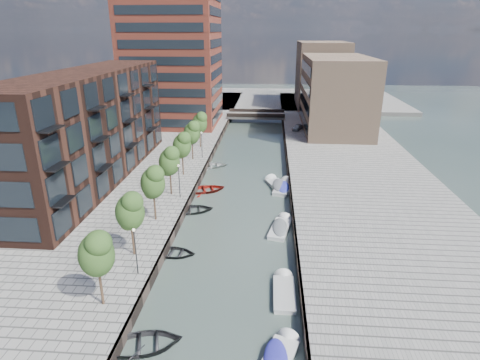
# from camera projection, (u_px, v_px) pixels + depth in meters

# --- Properties ---
(water) EXTENTS (300.00, 300.00, 0.00)m
(water) POSITION_uv_depth(u_px,v_px,m) (248.00, 165.00, 62.66)
(water) COLOR #38473F
(water) RESTS_ON ground
(quay_left) EXTENTS (60.00, 140.00, 1.00)m
(quay_left) POSITION_uv_depth(u_px,v_px,m) (27.00, 156.00, 65.09)
(quay_left) COLOR gray
(quay_left) RESTS_ON ground
(quay_right) EXTENTS (20.00, 140.00, 1.00)m
(quay_right) POSITION_uv_depth(u_px,v_px,m) (352.00, 164.00, 61.33)
(quay_right) COLOR gray
(quay_right) RESTS_ON ground
(quay_wall_left) EXTENTS (0.25, 140.00, 1.00)m
(quay_wall_left) POSITION_uv_depth(u_px,v_px,m) (209.00, 161.00, 62.93)
(quay_wall_left) COLOR #332823
(quay_wall_left) RESTS_ON ground
(quay_wall_right) EXTENTS (0.25, 140.00, 1.00)m
(quay_wall_right) POSITION_uv_depth(u_px,v_px,m) (287.00, 163.00, 62.05)
(quay_wall_right) COLOR #332823
(quay_wall_right) RESTS_ON ground
(far_closure) EXTENTS (80.00, 40.00, 1.00)m
(far_closure) POSITION_uv_depth(u_px,v_px,m) (260.00, 99.00, 118.49)
(far_closure) COLOR gray
(far_closure) RESTS_ON ground
(apartment_block) EXTENTS (8.00, 38.00, 14.00)m
(apartment_block) POSITION_uv_depth(u_px,v_px,m) (90.00, 127.00, 51.96)
(apartment_block) COLOR black
(apartment_block) RESTS_ON quay_left
(tower) EXTENTS (18.00, 18.00, 30.00)m
(tower) POSITION_uv_depth(u_px,v_px,m) (172.00, 50.00, 81.60)
(tower) COLOR brown
(tower) RESTS_ON quay_left
(tan_block_near) EXTENTS (12.00, 25.00, 14.00)m
(tan_block_near) POSITION_uv_depth(u_px,v_px,m) (335.00, 93.00, 79.23)
(tan_block_near) COLOR #8B6C55
(tan_block_near) RESTS_ON quay_right
(tan_block_far) EXTENTS (12.00, 20.00, 16.00)m
(tan_block_far) POSITION_uv_depth(u_px,v_px,m) (321.00, 74.00, 103.15)
(tan_block_far) COLOR #8B6C55
(tan_block_far) RESTS_ON quay_right
(bridge) EXTENTS (13.00, 6.00, 1.30)m
(bridge) POSITION_uv_depth(u_px,v_px,m) (256.00, 115.00, 92.04)
(bridge) COLOR gray
(bridge) RESTS_ON ground
(tree_0) EXTENTS (2.50, 2.50, 5.95)m
(tree_0) POSITION_uv_depth(u_px,v_px,m) (96.00, 252.00, 27.81)
(tree_0) COLOR #382619
(tree_0) RESTS_ON quay_left
(tree_1) EXTENTS (2.50, 2.50, 5.95)m
(tree_1) POSITION_uv_depth(u_px,v_px,m) (130.00, 210.00, 34.34)
(tree_1) COLOR #382619
(tree_1) RESTS_ON quay_left
(tree_2) EXTENTS (2.50, 2.50, 5.95)m
(tree_2) POSITION_uv_depth(u_px,v_px,m) (153.00, 181.00, 40.88)
(tree_2) COLOR #382619
(tree_2) RESTS_ON quay_left
(tree_3) EXTENTS (2.50, 2.50, 5.95)m
(tree_3) POSITION_uv_depth(u_px,v_px,m) (169.00, 160.00, 47.41)
(tree_3) COLOR #382619
(tree_3) RESTS_ON quay_left
(tree_4) EXTENTS (2.50, 2.50, 5.95)m
(tree_4) POSITION_uv_depth(u_px,v_px,m) (182.00, 144.00, 53.94)
(tree_4) COLOR #382619
(tree_4) RESTS_ON quay_left
(tree_5) EXTENTS (2.50, 2.50, 5.95)m
(tree_5) POSITION_uv_depth(u_px,v_px,m) (192.00, 132.00, 60.48)
(tree_5) COLOR #382619
(tree_5) RESTS_ON quay_left
(tree_6) EXTENTS (2.50, 2.50, 5.95)m
(tree_6) POSITION_uv_depth(u_px,v_px,m) (200.00, 122.00, 67.01)
(tree_6) COLOR #382619
(tree_6) RESTS_ON quay_left
(lamp_0) EXTENTS (0.24, 0.24, 4.12)m
(lamp_0) POSITION_uv_depth(u_px,v_px,m) (135.00, 246.00, 32.08)
(lamp_0) COLOR black
(lamp_0) RESTS_ON quay_left
(lamp_1) EXTENTS (0.24, 0.24, 4.12)m
(lamp_1) POSITION_uv_depth(u_px,v_px,m) (179.00, 178.00, 47.01)
(lamp_1) COLOR black
(lamp_1) RESTS_ON quay_left
(lamp_2) EXTENTS (0.24, 0.24, 4.12)m
(lamp_2) POSITION_uv_depth(u_px,v_px,m) (202.00, 142.00, 61.95)
(lamp_2) COLOR black
(lamp_2) RESTS_ON quay_left
(sloop_0) EXTENTS (6.00, 5.00, 1.07)m
(sloop_0) POSITION_uv_depth(u_px,v_px,m) (144.00, 348.00, 26.59)
(sloop_0) COLOR black
(sloop_0) RESTS_ON ground
(sloop_1) EXTENTS (4.40, 3.28, 0.87)m
(sloop_1) POSITION_uv_depth(u_px,v_px,m) (174.00, 255.00, 37.58)
(sloop_1) COLOR black
(sloop_1) RESTS_ON ground
(sloop_2) EXTENTS (5.92, 5.15, 1.02)m
(sloop_2) POSITION_uv_depth(u_px,v_px,m) (207.00, 191.00, 52.36)
(sloop_2) COLOR maroon
(sloop_2) RESTS_ON ground
(sloop_3) EXTENTS (5.44, 4.62, 0.96)m
(sloop_3) POSITION_uv_depth(u_px,v_px,m) (213.00, 167.00, 61.52)
(sloop_3) COLOR beige
(sloop_3) RESTS_ON ground
(sloop_4) EXTENTS (5.42, 4.39, 0.99)m
(sloop_4) POSITION_uv_depth(u_px,v_px,m) (193.00, 212.00, 46.46)
(sloop_4) COLOR black
(sloop_4) RESTS_ON ground
(motorboat_0) EXTENTS (3.31, 5.27, 1.66)m
(motorboat_0) POSITION_uv_depth(u_px,v_px,m) (278.00, 360.00, 25.37)
(motorboat_0) COLOR silver
(motorboat_0) RESTS_ON ground
(motorboat_1) EXTENTS (2.74, 5.29, 1.68)m
(motorboat_1) POSITION_uv_depth(u_px,v_px,m) (281.00, 227.00, 42.38)
(motorboat_1) COLOR silver
(motorboat_1) RESTS_ON ground
(motorboat_2) EXTENTS (1.73, 4.89, 1.63)m
(motorboat_2) POSITION_uv_depth(u_px,v_px,m) (284.00, 290.00, 32.28)
(motorboat_2) COLOR #B5B6B4
(motorboat_2) RESTS_ON ground
(motorboat_3) EXTENTS (2.92, 5.54, 1.76)m
(motorboat_3) POSITION_uv_depth(u_px,v_px,m) (284.00, 187.00, 53.15)
(motorboat_3) COLOR #BCBBBA
(motorboat_3) RESTS_ON ground
(motorboat_4) EXTENTS (3.74, 5.81, 1.83)m
(motorboat_4) POSITION_uv_depth(u_px,v_px,m) (277.00, 185.00, 53.75)
(motorboat_4) COLOR silver
(motorboat_4) RESTS_ON ground
(car) EXTENTS (2.70, 3.81, 1.21)m
(car) POSITION_uv_depth(u_px,v_px,m) (298.00, 127.00, 79.85)
(car) COLOR #A9ABAE
(car) RESTS_ON quay_right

